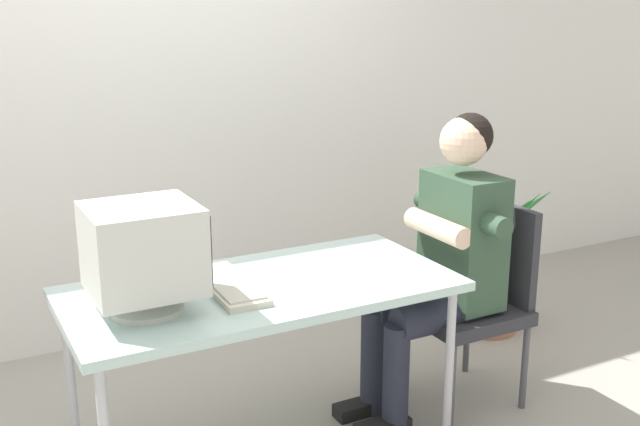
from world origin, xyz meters
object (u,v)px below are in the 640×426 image
Objects in this scene: desk at (262,297)px; person_seated at (444,254)px; office_chair at (476,294)px; potted_plant at (489,276)px; keyboard at (228,285)px; crt_monitor at (144,251)px.

person_seated reaches higher than desk.
potted_plant is (0.55, 0.55, -0.19)m from office_chair.
desk is at bearing -9.14° from keyboard.
crt_monitor is at bearing -178.85° from office_chair.
desk is 3.09× the size of keyboard.
crt_monitor is 1.55m from office_chair.
keyboard is at bearing -163.30° from potted_plant.
desk is 0.53m from crt_monitor.
office_chair is at bearing -1.98° from keyboard.
desk is 0.14m from keyboard.
crt_monitor is 0.39m from keyboard.
person_seated reaches higher than potted_plant.
crt_monitor is 0.42× the size of office_chair.
crt_monitor is at bearing -178.68° from person_seated.
crt_monitor reaches higher than potted_plant.
crt_monitor is 2.21m from potted_plant.
desk is 1.04m from office_chair.
office_chair reaches higher than desk.
office_chair is 0.29m from person_seated.
office_chair is 0.69× the size of person_seated.
person_seated reaches higher than office_chair.
keyboard is (0.33, 0.07, -0.21)m from crt_monitor.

